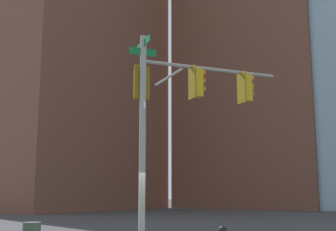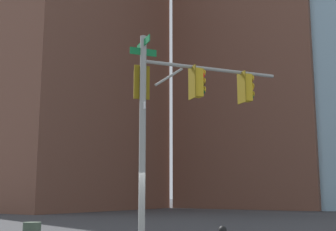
# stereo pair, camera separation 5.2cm
# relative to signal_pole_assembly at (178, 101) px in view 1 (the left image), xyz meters

# --- Properties ---
(signal_pole_assembly) EXTENTS (4.71, 3.55, 7.09)m
(signal_pole_assembly) POSITION_rel_signal_pole_assembly_xyz_m (0.00, 0.00, 0.00)
(signal_pole_assembly) COLOR gray
(signal_pole_assembly) RESTS_ON ground_plane
(building_brick_nearside) EXTENTS (21.16, 17.76, 50.18)m
(building_brick_nearside) POSITION_rel_signal_pole_assembly_xyz_m (45.10, 13.41, 20.13)
(building_brick_nearside) COLOR brown
(building_brick_nearside) RESTS_ON ground_plane
(building_brick_midblock) EXTENTS (21.05, 14.73, 36.07)m
(building_brick_midblock) POSITION_rel_signal_pole_assembly_xyz_m (23.92, 30.06, 13.07)
(building_brick_midblock) COLOR brown
(building_brick_midblock) RESTS_ON ground_plane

